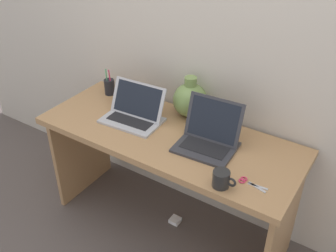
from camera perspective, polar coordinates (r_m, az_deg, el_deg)
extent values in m
plane|color=#564C47|center=(2.76, 0.00, -14.23)|extent=(6.00, 6.00, 0.00)
cube|color=beige|center=(2.33, 4.78, 12.10)|extent=(4.40, 0.04, 2.40)
cube|color=#AD7F51|center=(2.28, 0.00, -1.48)|extent=(1.57, 0.62, 0.04)
cube|color=#AD7F51|center=(2.89, -12.47, -3.10)|extent=(0.03, 0.52, 0.72)
cube|color=#AD7F51|center=(2.31, 16.27, -15.01)|extent=(0.03, 0.52, 0.72)
cube|color=#B2B2B7|center=(2.38, -5.32, 0.82)|extent=(0.37, 0.26, 0.01)
cube|color=black|center=(2.37, -5.33, 1.01)|extent=(0.29, 0.16, 0.00)
cube|color=#B2B2B7|center=(2.38, -4.46, 3.83)|extent=(0.36, 0.12, 0.20)
cube|color=black|center=(2.38, -4.46, 3.83)|extent=(0.32, 0.11, 0.18)
cube|color=#333338|center=(2.15, 5.54, -3.11)|extent=(0.33, 0.28, 0.01)
cube|color=black|center=(2.14, 5.56, -2.92)|extent=(0.26, 0.17, 0.00)
cube|color=#333338|center=(2.15, 6.72, 0.88)|extent=(0.32, 0.11, 0.24)
cube|color=black|center=(2.15, 6.72, 0.88)|extent=(0.29, 0.10, 0.21)
ellipsoid|color=#75934C|center=(2.39, 3.25, 3.83)|extent=(0.21, 0.21, 0.21)
cylinder|color=#75934C|center=(2.33, 3.34, 6.51)|extent=(0.07, 0.07, 0.06)
cylinder|color=black|center=(1.89, 7.78, -7.69)|extent=(0.08, 0.08, 0.09)
torus|color=black|center=(1.87, 9.28, -8.14)|extent=(0.05, 0.01, 0.05)
cylinder|color=black|center=(2.69, -8.58, 5.69)|extent=(0.07, 0.07, 0.11)
cylinder|color=#D83359|center=(2.65, -8.48, 6.67)|extent=(0.01, 0.02, 0.15)
cylinder|color=#4CA566|center=(2.66, -8.97, 6.70)|extent=(0.02, 0.02, 0.15)
cylinder|color=#4CA566|center=(2.67, -8.95, 6.50)|extent=(0.02, 0.02, 0.13)
cube|color=#B7B7BC|center=(1.95, 13.03, -8.61)|extent=(0.10, 0.02, 0.00)
cube|color=#B7B7BC|center=(1.94, 12.92, -8.75)|extent=(0.10, 0.04, 0.00)
torus|color=#D83359|center=(1.96, 10.80, -7.91)|extent=(0.03, 0.04, 0.01)
torus|color=#D83359|center=(1.97, 11.06, -7.62)|extent=(0.03, 0.04, 0.01)
cube|color=white|center=(2.77, 1.07, -13.65)|extent=(0.07, 0.07, 0.03)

